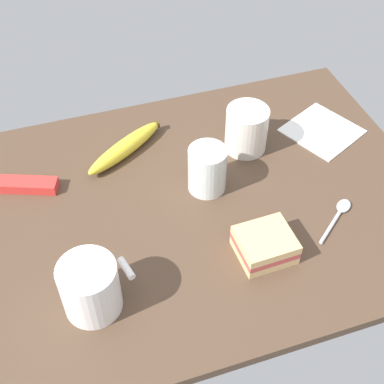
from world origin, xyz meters
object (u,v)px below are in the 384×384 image
Objects in this scene: banana at (125,147)px; snack_bar at (25,185)px; spoon at (339,214)px; glass_of_milk at (207,172)px; coffee_mug_black at (247,129)px; sandwich_main at (265,245)px; paper_napkin at (322,131)px; coffee_mug_milky at (90,287)px.

banana is 20.67cm from snack_bar.
spoon is (33.04, -28.20, -1.33)cm from banana.
spoon is 58.76cm from snack_bar.
glass_of_milk is 18.89cm from banana.
coffee_mug_black is 0.59× the size of banana.
sandwich_main is 35.92cm from banana.
spoon is at bearing -3.61° from snack_bar.
paper_napkin is (41.22, -6.19, -1.56)cm from banana.
spoon is (20.47, -14.29, -3.65)cm from glass_of_milk.
sandwich_main is 46.52cm from snack_bar.
banana is at bearing 31.24° from snack_bar.
snack_bar is 61.62cm from paper_napkin.
coffee_mug_milky is at bearing -143.39° from coffee_mug_black.
banana is at bearing 132.09° from glass_of_milk.
banana is 1.53× the size of snack_bar.
snack_bar is at bearing 177.63° from paper_napkin.
coffee_mug_milky is 35.40cm from banana.
banana is (-16.65, 31.83, -0.49)cm from sandwich_main.
snack_bar is 0.90× the size of paper_napkin.
coffee_mug_milky is 1.26× the size of glass_of_milk.
glass_of_milk is (-11.24, -8.30, -0.80)cm from coffee_mug_black.
sandwich_main is at bearing -16.22° from snack_bar.
coffee_mug_black is at bearing 36.61° from coffee_mug_milky.
snack_bar reaches higher than paper_napkin.
paper_napkin is (17.42, -0.58, -4.68)cm from coffee_mug_black.
sandwich_main is 0.70× the size of paper_napkin.
sandwich_main is (29.49, 1.00, -2.77)cm from coffee_mug_milky.
glass_of_milk is at bearing 145.10° from spoon.
coffee_mug_milky is 30.40cm from snack_bar.
sandwich_main is 0.51× the size of banana.
glass_of_milk reaches higher than paper_napkin.
coffee_mug_milky is 29.64cm from sandwich_main.
spoon is at bearing -34.90° from glass_of_milk.
coffee_mug_milky is 1.22× the size of sandwich_main.
banana is (12.84, 32.83, -3.26)cm from coffee_mug_milky.
sandwich_main is 0.78× the size of snack_bar.
coffee_mug_milky is 0.95× the size of snack_bar.
glass_of_milk reaches higher than sandwich_main.
coffee_mug_black is 27.30cm from sandwich_main.
coffee_mug_black is 1.15× the size of sandwich_main.
glass_of_milk is at bearing 36.67° from coffee_mug_milky.
coffee_mug_milky is (-36.64, -27.22, 0.14)cm from coffee_mug_black.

